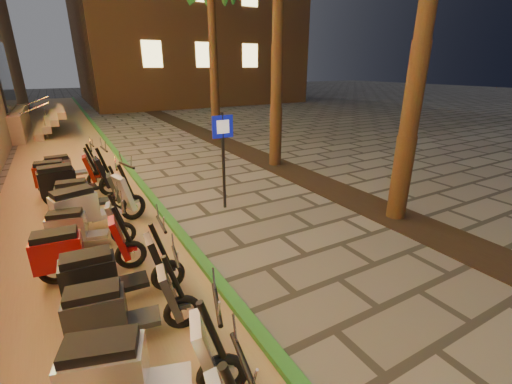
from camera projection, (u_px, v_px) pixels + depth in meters
ground at (334, 330)px, 4.40m from camera, size 120.00×120.00×0.00m
parking_strip at (69, 168)px, 11.33m from camera, size 3.40×60.00×0.01m
green_curb at (122, 160)px, 12.11m from camera, size 0.18×60.00×0.10m
planting_strip at (311, 180)px, 10.15m from camera, size 1.20×40.00×0.02m
pedestrian_sign at (223, 148)px, 7.72m from camera, size 0.49×0.09×2.25m
scooter_4 at (135, 371)px, 3.19m from camera, size 1.69×0.90×1.20m
scooter_5 at (118, 310)px, 4.04m from camera, size 1.56×0.66×1.09m
scooter_6 at (110, 274)px, 4.70m from camera, size 1.64×0.57×1.15m
scooter_7 at (77, 251)px, 5.29m from camera, size 1.63×0.61×1.15m
scooter_8 at (81, 227)px, 6.18m from camera, size 1.47×0.68×1.03m
scooter_9 at (90, 207)px, 6.80m from camera, size 1.84×0.94×1.30m
scooter_10 at (85, 195)px, 7.64m from camera, size 1.57×0.58×1.10m
scooter_11 at (71, 181)px, 8.27m from camera, size 1.86×0.68×1.31m
scooter_12 at (62, 175)px, 8.90m from camera, size 1.70×0.59×1.19m
scooter_13 at (68, 167)px, 9.75m from camera, size 1.55×0.55×1.09m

